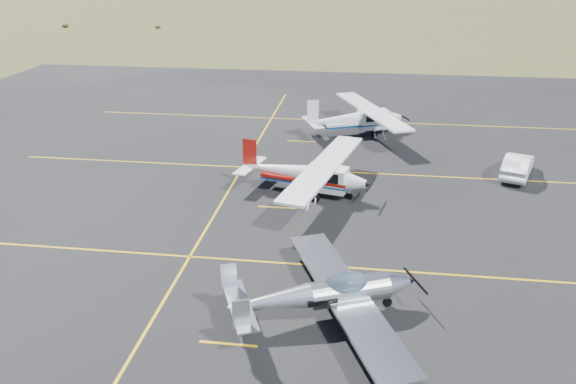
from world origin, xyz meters
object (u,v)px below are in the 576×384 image
(aircraft_cessna, at_px, (305,173))
(aircraft_plain, at_px, (357,118))
(aircraft_low_wing, at_px, (328,294))
(sedan, at_px, (518,165))

(aircraft_cessna, bearing_deg, aircraft_plain, 90.49)
(aircraft_plain, bearing_deg, aircraft_low_wing, -114.36)
(aircraft_low_wing, distance_m, aircraft_cessna, 11.29)
(aircraft_low_wing, relative_size, aircraft_plain, 0.89)
(aircraft_low_wing, xyz_separation_m, sedan, (10.02, 15.24, -0.30))
(aircraft_low_wing, distance_m, sedan, 18.24)
(aircraft_low_wing, height_order, sedan, aircraft_low_wing)
(aircraft_low_wing, xyz_separation_m, aircraft_plain, (0.53, 22.14, 0.22))
(aircraft_plain, height_order, sedan, aircraft_plain)
(aircraft_low_wing, bearing_deg, sedan, 33.59)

